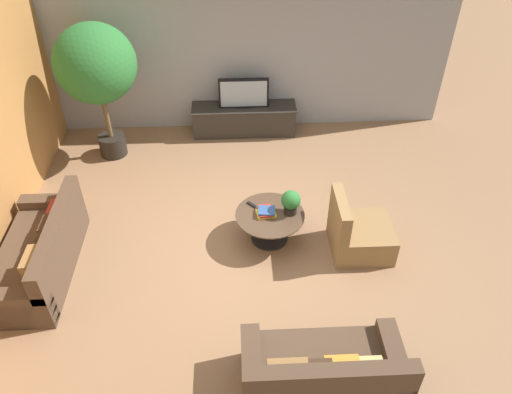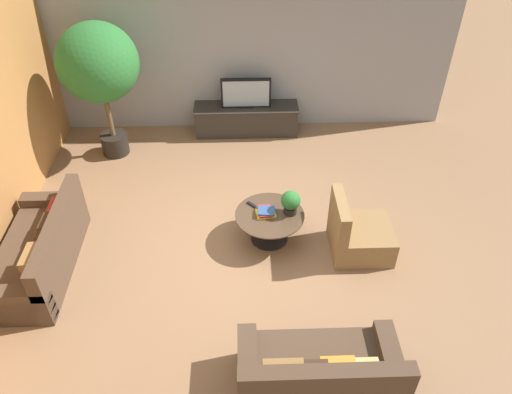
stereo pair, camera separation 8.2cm
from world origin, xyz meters
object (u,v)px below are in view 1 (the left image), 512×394
Objects in this scene: couch_by_wall at (41,255)px; potted_palm_tall at (96,67)px; armchair_wicker at (358,234)px; couch_near_entry at (323,374)px; television at (244,93)px; coffee_table at (270,222)px; media_console at (244,119)px; potted_plant_tabletop at (291,201)px.

couch_by_wall is 3.03m from potted_palm_tall.
armchair_wicker is 4.66m from potted_palm_tall.
couch_by_wall is 0.83× the size of potted_palm_tall.
couch_near_entry is at bearing -57.31° from potted_palm_tall.
television is at bearing 24.92° from armchair_wicker.
couch_by_wall is (-2.98, -0.47, -0.02)m from coffee_table.
couch_near_entry is (0.64, -5.15, 0.02)m from media_console.
television reaches higher than couch_by_wall.
couch_by_wall is at bearing 92.85° from armchair_wicker.
potted_palm_tall is at bearing 56.10° from armchair_wicker.
potted_palm_tall reaches higher than television.
potted_plant_tabletop is at bearing -78.99° from television.
television reaches higher than coffee_table.
potted_plant_tabletop is (2.82, -2.21, -0.97)m from potted_palm_tall.
potted_plant_tabletop is at bearing 98.61° from couch_by_wall.
television is at bearing -82.87° from couch_near_entry.
coffee_table is at bearing 77.40° from armchair_wicker.
potted_palm_tall is (-2.27, -0.60, 0.81)m from television.
potted_palm_tall is (-2.92, 4.55, 1.31)m from couch_near_entry.
couch_by_wall is at bearing -28.86° from couch_near_entry.
media_console reaches higher than coffee_table.
couch_by_wall is 1.15× the size of couch_near_entry.
potted_palm_tall is at bearing 138.71° from coffee_table.
couch_near_entry is at bearing 61.14° from couch_by_wall.
couch_by_wall reaches higher than coffee_table.
couch_near_entry is (0.38, -2.31, -0.01)m from coffee_table.
coffee_table is 0.57× the size of couch_near_entry.
media_console is at bearing 140.62° from couch_by_wall.
couch_by_wall is 3.83m from couch_near_entry.
coffee_table is 2.68× the size of potted_plant_tabletop.
couch_by_wall is 2.20× the size of armchair_wicker.
armchair_wicker is at bearing -17.83° from potted_plant_tabletop.
media_console is 2.88m from potted_plant_tabletop.
television is 2.86m from potted_plant_tabletop.
potted_palm_tall is at bearing -165.28° from television.
couch_near_entry is at bearing -87.61° from potted_plant_tabletop.
media_console is 2.12× the size of television.
television reaches higher than potted_plant_tabletop.
couch_near_entry is at bearing 158.90° from armchair_wicker.
television is at bearing 101.01° from potted_plant_tabletop.
media_console is 2.70m from potted_palm_tall.
potted_palm_tall is (-3.71, 2.49, 1.33)m from armchair_wicker.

